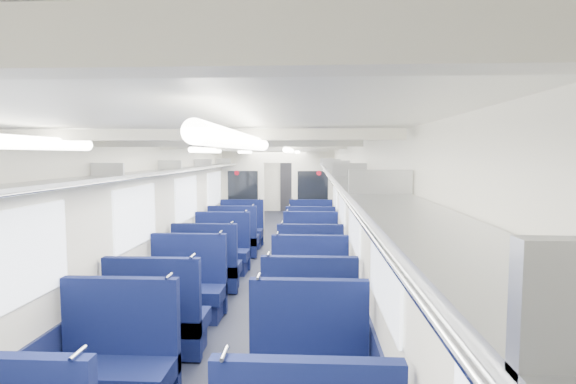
{
  "coord_description": "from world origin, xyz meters",
  "views": [
    {
      "loc": [
        0.85,
        -8.44,
        2.2
      ],
      "look_at": [
        0.22,
        3.39,
        1.22
      ],
      "focal_mm": 27.96,
      "sensor_mm": 36.0,
      "label": 1
    }
  ],
  "objects_px": {
    "seat_10": "(187,292)",
    "seat_18": "(241,232)",
    "seat_16": "(234,241)",
    "seat_19": "(311,232)",
    "bulkhead": "(278,193)",
    "seat_9": "(309,322)",
    "seat_13": "(310,270)",
    "seat_7": "(308,373)",
    "seat_14": "(222,254)",
    "seat_11": "(310,294)",
    "seat_17": "(311,242)",
    "seat_12": "(207,270)",
    "end_door": "(290,186)",
    "seat_15": "(310,253)",
    "seat_6": "(115,370)",
    "seat_8": "(158,324)"
  },
  "relations": [
    {
      "from": "end_door",
      "to": "seat_13",
      "type": "distance_m",
      "value": 10.39
    },
    {
      "from": "seat_6",
      "to": "seat_17",
      "type": "xyz_separation_m",
      "value": [
        1.66,
        5.79,
        0.0
      ]
    },
    {
      "from": "end_door",
      "to": "seat_7",
      "type": "height_order",
      "value": "end_door"
    },
    {
      "from": "seat_10",
      "to": "seat_16",
      "type": "distance_m",
      "value": 3.63
    },
    {
      "from": "seat_7",
      "to": "seat_18",
      "type": "xyz_separation_m",
      "value": [
        -1.66,
        6.85,
        0.0
      ]
    },
    {
      "from": "seat_7",
      "to": "seat_9",
      "type": "relative_size",
      "value": 1.0
    },
    {
      "from": "seat_18",
      "to": "seat_12",
      "type": "bearing_deg",
      "value": -90.0
    },
    {
      "from": "seat_12",
      "to": "seat_14",
      "type": "distance_m",
      "value": 1.17
    },
    {
      "from": "seat_8",
      "to": "seat_13",
      "type": "distance_m",
      "value": 2.88
    },
    {
      "from": "seat_17",
      "to": "seat_19",
      "type": "height_order",
      "value": "same"
    },
    {
      "from": "seat_18",
      "to": "seat_15",
      "type": "bearing_deg",
      "value": -52.95
    },
    {
      "from": "seat_7",
      "to": "seat_8",
      "type": "bearing_deg",
      "value": 148.34
    },
    {
      "from": "seat_9",
      "to": "seat_10",
      "type": "height_order",
      "value": "same"
    },
    {
      "from": "bulkhead",
      "to": "seat_12",
      "type": "height_order",
      "value": "bulkhead"
    },
    {
      "from": "seat_6",
      "to": "seat_13",
      "type": "bearing_deg",
      "value": 64.09
    },
    {
      "from": "seat_10",
      "to": "seat_18",
      "type": "bearing_deg",
      "value": 90.0
    },
    {
      "from": "seat_7",
      "to": "seat_19",
      "type": "xyz_separation_m",
      "value": [
        0.0,
        6.94,
        0.0
      ]
    },
    {
      "from": "seat_12",
      "to": "seat_19",
      "type": "bearing_deg",
      "value": 65.2
    },
    {
      "from": "seat_9",
      "to": "seat_18",
      "type": "distance_m",
      "value": 5.92
    },
    {
      "from": "seat_11",
      "to": "seat_16",
      "type": "relative_size",
      "value": 1.0
    },
    {
      "from": "seat_14",
      "to": "seat_11",
      "type": "bearing_deg",
      "value": -54.97
    },
    {
      "from": "seat_14",
      "to": "seat_17",
      "type": "relative_size",
      "value": 1.0
    },
    {
      "from": "seat_6",
      "to": "seat_17",
      "type": "relative_size",
      "value": 1.0
    },
    {
      "from": "end_door",
      "to": "seat_14",
      "type": "height_order",
      "value": "end_door"
    },
    {
      "from": "seat_10",
      "to": "seat_15",
      "type": "relative_size",
      "value": 1.0
    },
    {
      "from": "seat_17",
      "to": "seat_12",
      "type": "bearing_deg",
      "value": -124.62
    },
    {
      "from": "seat_6",
      "to": "seat_18",
      "type": "height_order",
      "value": "same"
    },
    {
      "from": "seat_8",
      "to": "seat_12",
      "type": "relative_size",
      "value": 1.0
    },
    {
      "from": "seat_6",
      "to": "seat_19",
      "type": "distance_m",
      "value": 7.17
    },
    {
      "from": "seat_12",
      "to": "seat_17",
      "type": "distance_m",
      "value": 2.92
    },
    {
      "from": "seat_16",
      "to": "seat_17",
      "type": "xyz_separation_m",
      "value": [
        1.66,
        -0.05,
        0.0
      ]
    },
    {
      "from": "seat_7",
      "to": "seat_12",
      "type": "bearing_deg",
      "value": 116.39
    },
    {
      "from": "seat_16",
      "to": "seat_19",
      "type": "distance_m",
      "value": 2.01
    },
    {
      "from": "seat_13",
      "to": "bulkhead",
      "type": "bearing_deg",
      "value": 101.4
    },
    {
      "from": "end_door",
      "to": "seat_12",
      "type": "distance_m",
      "value": 10.43
    },
    {
      "from": "seat_9",
      "to": "seat_18",
      "type": "bearing_deg",
      "value": 106.28
    },
    {
      "from": "end_door",
      "to": "seat_17",
      "type": "xyz_separation_m",
      "value": [
        0.83,
        -7.97,
        -0.64
      ]
    },
    {
      "from": "bulkhead",
      "to": "seat_14",
      "type": "distance_m",
      "value": 3.22
    },
    {
      "from": "seat_16",
      "to": "seat_18",
      "type": "relative_size",
      "value": 1.0
    },
    {
      "from": "seat_9",
      "to": "seat_13",
      "type": "xyz_separation_m",
      "value": [
        0.0,
        2.22,
        0.0
      ]
    },
    {
      "from": "seat_7",
      "to": "seat_10",
      "type": "distance_m",
      "value": 2.73
    },
    {
      "from": "seat_10",
      "to": "seat_11",
      "type": "distance_m",
      "value": 1.66
    },
    {
      "from": "bulkhead",
      "to": "seat_8",
      "type": "distance_m",
      "value": 6.59
    },
    {
      "from": "seat_15",
      "to": "seat_16",
      "type": "relative_size",
      "value": 1.0
    },
    {
      "from": "seat_17",
      "to": "seat_18",
      "type": "bearing_deg",
      "value": 146.56
    },
    {
      "from": "seat_16",
      "to": "seat_10",
      "type": "bearing_deg",
      "value": -90.0
    },
    {
      "from": "seat_12",
      "to": "seat_8",
      "type": "bearing_deg",
      "value": -90.0
    },
    {
      "from": "bulkhead",
      "to": "seat_19",
      "type": "distance_m",
      "value": 1.33
    },
    {
      "from": "seat_7",
      "to": "seat_16",
      "type": "distance_m",
      "value": 6.03
    },
    {
      "from": "seat_11",
      "to": "seat_9",
      "type": "bearing_deg",
      "value": -90.0
    }
  ]
}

